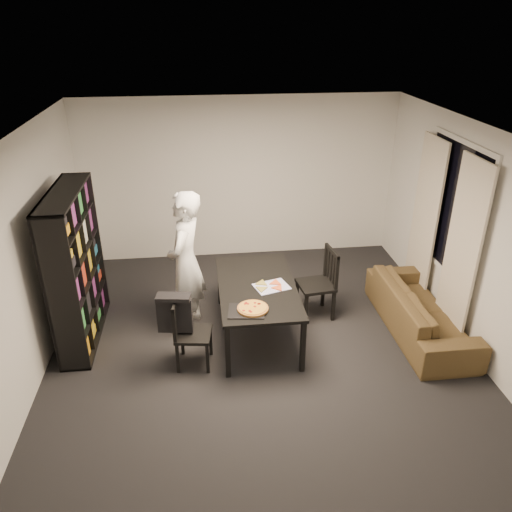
{
  "coord_description": "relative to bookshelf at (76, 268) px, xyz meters",
  "views": [
    {
      "loc": [
        -0.64,
        -4.9,
        3.69
      ],
      "look_at": [
        -0.0,
        0.46,
        1.05
      ],
      "focal_mm": 35.0,
      "sensor_mm": 36.0,
      "label": 1
    }
  ],
  "objects": [
    {
      "name": "room",
      "position": [
        2.16,
        -0.6,
        0.35
      ],
      "size": [
        5.01,
        5.51,
        2.61
      ],
      "color": "black",
      "rests_on": "ground"
    },
    {
      "name": "window_pane",
      "position": [
        4.64,
        -0.0,
        0.55
      ],
      "size": [
        0.02,
        1.4,
        1.6
      ],
      "primitive_type": "cube",
      "color": "black",
      "rests_on": "room"
    },
    {
      "name": "window_frame",
      "position": [
        4.64,
        -0.0,
        0.55
      ],
      "size": [
        0.03,
        1.52,
        1.72
      ],
      "primitive_type": "cube",
      "color": "white",
      "rests_on": "room"
    },
    {
      "name": "curtain_left",
      "position": [
        4.56,
        -0.52,
        0.2
      ],
      "size": [
        0.03,
        0.7,
        2.25
      ],
      "primitive_type": "cube",
      "color": "beige",
      "rests_on": "room"
    },
    {
      "name": "curtain_right",
      "position": [
        4.56,
        0.52,
        0.2
      ],
      "size": [
        0.03,
        0.7,
        2.25
      ],
      "primitive_type": "cube",
      "color": "beige",
      "rests_on": "room"
    },
    {
      "name": "bookshelf",
      "position": [
        0.0,
        0.0,
        0.0
      ],
      "size": [
        0.35,
        1.5,
        1.9
      ],
      "primitive_type": "cube",
      "color": "black",
      "rests_on": "room"
    },
    {
      "name": "dining_table",
      "position": [
        2.15,
        -0.24,
        -0.31
      ],
      "size": [
        0.93,
        1.68,
        0.7
      ],
      "color": "black",
      "rests_on": "room"
    },
    {
      "name": "chair_left",
      "position": [
        1.28,
        -0.74,
        -0.47
      ],
      "size": [
        0.44,
        0.44,
        0.85
      ],
      "rotation": [
        0.0,
        0.0,
        1.43
      ],
      "color": "black",
      "rests_on": "room"
    },
    {
      "name": "chair_right",
      "position": [
        3.07,
        0.12,
        -0.41
      ],
      "size": [
        0.49,
        0.49,
        0.95
      ],
      "rotation": [
        0.0,
        0.0,
        -1.44
      ],
      "color": "black",
      "rests_on": "room"
    },
    {
      "name": "draped_jacket",
      "position": [
        1.17,
        -0.72,
        -0.25
      ],
      "size": [
        0.4,
        0.22,
        0.47
      ],
      "rotation": [
        0.0,
        0.0,
        1.43
      ],
      "color": "black",
      "rests_on": "chair_left"
    },
    {
      "name": "person",
      "position": [
        1.3,
        0.04,
        -0.03
      ],
      "size": [
        0.61,
        0.77,
        1.84
      ],
      "primitive_type": "imported",
      "rotation": [
        0.0,
        0.0,
        -1.85
      ],
      "color": "silver",
      "rests_on": "room"
    },
    {
      "name": "baking_tray",
      "position": [
        1.96,
        -0.81,
        -0.24
      ],
      "size": [
        0.44,
        0.37,
        0.01
      ],
      "primitive_type": "cube",
      "rotation": [
        0.0,
        0.0,
        -0.13
      ],
      "color": "black",
      "rests_on": "dining_table"
    },
    {
      "name": "pepperoni_pizza",
      "position": [
        2.04,
        -0.8,
        -0.22
      ],
      "size": [
        0.35,
        0.35,
        0.03
      ],
      "rotation": [
        0.0,
        0.0,
        0.07
      ],
      "color": "#905C2A",
      "rests_on": "dining_table"
    },
    {
      "name": "kitchen_towel",
      "position": [
        2.32,
        -0.3,
        -0.25
      ],
      "size": [
        0.47,
        0.4,
        0.01
      ],
      "primitive_type": "cube",
      "rotation": [
        0.0,
        0.0,
        0.29
      ],
      "color": "white",
      "rests_on": "dining_table"
    },
    {
      "name": "pizza_slices",
      "position": [
        2.29,
        -0.29,
        -0.23
      ],
      "size": [
        0.45,
        0.41,
        0.01
      ],
      "primitive_type": null,
      "rotation": [
        0.0,
        0.0,
        0.33
      ],
      "color": "gold",
      "rests_on": "dining_table"
    },
    {
      "name": "sofa",
      "position": [
        4.23,
        -0.4,
        -0.66
      ],
      "size": [
        0.78,
        1.99,
        0.58
      ],
      "primitive_type": "imported",
      "rotation": [
        0.0,
        0.0,
        1.57
      ],
      "color": "#3E2E18",
      "rests_on": "room"
    }
  ]
}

